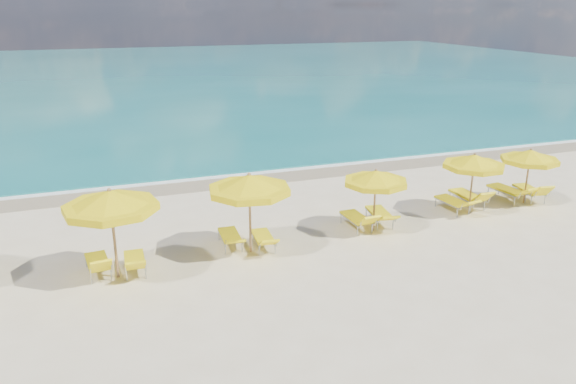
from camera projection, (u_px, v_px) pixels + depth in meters
name	position (u px, v px, depth m)	size (l,w,h in m)	color
ground_plane	(304.00, 242.00, 17.88)	(120.00, 120.00, 0.00)	beige
ocean	(142.00, 74.00, 60.70)	(120.00, 80.00, 0.30)	#136C6A
wet_sand_band	(242.00, 178.00, 24.48)	(120.00, 2.60, 0.01)	tan
foam_line	(237.00, 173.00, 25.20)	(120.00, 1.20, 0.03)	white
whitecap_near	(92.00, 141.00, 31.12)	(14.00, 0.36, 0.05)	white
whitecap_far	(287.00, 106.00, 41.87)	(18.00, 0.30, 0.05)	white
umbrella_2	(110.00, 202.00, 14.86)	(3.06, 3.06, 2.60)	#A07750
umbrella_3	(249.00, 185.00, 16.46)	(2.99, 2.99, 2.53)	#A07750
umbrella_4	(376.00, 178.00, 18.19)	(2.29, 2.29, 2.15)	#A07750
umbrella_5	(474.00, 162.00, 19.81)	(2.90, 2.90, 2.23)	#A07750
umbrella_6	(530.00, 157.00, 20.79)	(2.42, 2.42, 2.15)	#A07750
lounger_2_left	(98.00, 267.00, 15.65)	(0.74, 1.74, 0.85)	#A5A8AD
lounger_2_right	(135.00, 265.00, 15.80)	(0.63, 1.70, 0.77)	#A5A8AD
lounger_3_left	(230.00, 240.00, 17.46)	(0.67, 1.81, 0.66)	#A5A8AD
lounger_3_right	(263.00, 242.00, 17.37)	(0.69, 1.75, 0.70)	#A5A8AD
lounger_4_left	(357.00, 222.00, 18.87)	(0.66, 1.82, 0.83)	#A5A8AD
lounger_4_right	(380.00, 218.00, 19.26)	(0.91, 1.97, 0.73)	#A5A8AD
lounger_5_left	(453.00, 205.00, 20.48)	(0.76, 1.88, 0.75)	#A5A8AD
lounger_5_right	(468.00, 200.00, 20.96)	(0.73, 1.98, 0.92)	#A5A8AD
lounger_6_left	(508.00, 194.00, 21.62)	(0.90, 2.06, 0.84)	#A5A8AD
lounger_6_right	(529.00, 194.00, 21.68)	(0.91, 1.89, 0.89)	#A5A8AD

